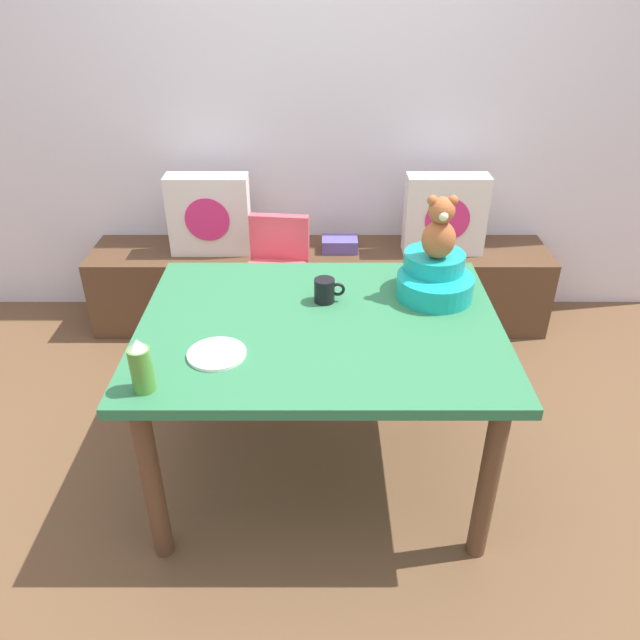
{
  "coord_description": "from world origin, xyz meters",
  "views": [
    {
      "loc": [
        0.0,
        -1.93,
        1.91
      ],
      "look_at": [
        0.0,
        0.1,
        0.69
      ],
      "focal_mm": 34.36,
      "sensor_mm": 36.0,
      "label": 1
    }
  ],
  "objects_px": {
    "dining_table": "(320,344)",
    "teddy_bear": "(440,229)",
    "ketchup_bottle": "(141,366)",
    "coffee_mug": "(325,290)",
    "pillow_floral_right": "(445,215)",
    "highchair": "(276,275)",
    "dinner_plate_near": "(217,354)",
    "book_stack": "(340,244)",
    "infant_seat_teal": "(434,278)",
    "pillow_floral_left": "(209,215)"
  },
  "relations": [
    {
      "from": "dining_table",
      "to": "teddy_bear",
      "type": "bearing_deg",
      "value": 25.92
    },
    {
      "from": "ketchup_bottle",
      "to": "coffee_mug",
      "type": "height_order",
      "value": "ketchup_bottle"
    },
    {
      "from": "pillow_floral_right",
      "to": "highchair",
      "type": "xyz_separation_m",
      "value": [
        -0.9,
        -0.42,
        -0.16
      ]
    },
    {
      "from": "highchair",
      "to": "ketchup_bottle",
      "type": "relative_size",
      "value": 4.27
    },
    {
      "from": "dining_table",
      "to": "coffee_mug",
      "type": "relative_size",
      "value": 11.11
    },
    {
      "from": "dinner_plate_near",
      "to": "book_stack",
      "type": "bearing_deg",
      "value": 72.66
    },
    {
      "from": "highchair",
      "to": "dinner_plate_near",
      "type": "height_order",
      "value": "highchair"
    },
    {
      "from": "dining_table",
      "to": "infant_seat_teal",
      "type": "distance_m",
      "value": 0.53
    },
    {
      "from": "pillow_floral_right",
      "to": "pillow_floral_left",
      "type": "bearing_deg",
      "value": 180.0
    },
    {
      "from": "pillow_floral_right",
      "to": "ketchup_bottle",
      "type": "xyz_separation_m",
      "value": [
        -1.23,
        -1.64,
        0.15
      ]
    },
    {
      "from": "pillow_floral_right",
      "to": "teddy_bear",
      "type": "xyz_separation_m",
      "value": [
        -0.23,
        -1.02,
        0.34
      ]
    },
    {
      "from": "pillow_floral_left",
      "to": "book_stack",
      "type": "distance_m",
      "value": 0.74
    },
    {
      "from": "highchair",
      "to": "teddy_bear",
      "type": "relative_size",
      "value": 3.16
    },
    {
      "from": "pillow_floral_right",
      "to": "book_stack",
      "type": "bearing_deg",
      "value": 177.91
    },
    {
      "from": "highchair",
      "to": "pillow_floral_left",
      "type": "bearing_deg",
      "value": 132.93
    },
    {
      "from": "book_stack",
      "to": "highchair",
      "type": "relative_size",
      "value": 0.25
    },
    {
      "from": "dining_table",
      "to": "highchair",
      "type": "distance_m",
      "value": 0.86
    },
    {
      "from": "dinner_plate_near",
      "to": "infant_seat_teal",
      "type": "bearing_deg",
      "value": 28.61
    },
    {
      "from": "infant_seat_teal",
      "to": "teddy_bear",
      "type": "height_order",
      "value": "teddy_bear"
    },
    {
      "from": "pillow_floral_left",
      "to": "ketchup_bottle",
      "type": "height_order",
      "value": "ketchup_bottle"
    },
    {
      "from": "coffee_mug",
      "to": "dinner_plate_near",
      "type": "relative_size",
      "value": 0.6
    },
    {
      "from": "ketchup_bottle",
      "to": "pillow_floral_left",
      "type": "bearing_deg",
      "value": 92.13
    },
    {
      "from": "teddy_bear",
      "to": "ketchup_bottle",
      "type": "xyz_separation_m",
      "value": [
        -1.0,
        -0.62,
        -0.19
      ]
    },
    {
      "from": "pillow_floral_left",
      "to": "infant_seat_teal",
      "type": "xyz_separation_m",
      "value": [
        1.06,
        -1.02,
        0.13
      ]
    },
    {
      "from": "ketchup_bottle",
      "to": "teddy_bear",
      "type": "bearing_deg",
      "value": 32.03
    },
    {
      "from": "pillow_floral_right",
      "to": "teddy_bear",
      "type": "relative_size",
      "value": 1.76
    },
    {
      "from": "infant_seat_teal",
      "to": "coffee_mug",
      "type": "height_order",
      "value": "infant_seat_teal"
    },
    {
      "from": "ketchup_bottle",
      "to": "coffee_mug",
      "type": "relative_size",
      "value": 1.54
    },
    {
      "from": "book_stack",
      "to": "coffee_mug",
      "type": "bearing_deg",
      "value": -94.74
    },
    {
      "from": "teddy_bear",
      "to": "highchair",
      "type": "bearing_deg",
      "value": 138.12
    },
    {
      "from": "infant_seat_teal",
      "to": "ketchup_bottle",
      "type": "distance_m",
      "value": 1.18
    },
    {
      "from": "highchair",
      "to": "coffee_mug",
      "type": "distance_m",
      "value": 0.75
    },
    {
      "from": "pillow_floral_right",
      "to": "book_stack",
      "type": "height_order",
      "value": "pillow_floral_right"
    },
    {
      "from": "book_stack",
      "to": "dinner_plate_near",
      "type": "distance_m",
      "value": 1.56
    },
    {
      "from": "pillow_floral_right",
      "to": "dining_table",
      "type": "height_order",
      "value": "pillow_floral_right"
    },
    {
      "from": "book_stack",
      "to": "ketchup_bottle",
      "type": "distance_m",
      "value": 1.82
    },
    {
      "from": "dining_table",
      "to": "highchair",
      "type": "relative_size",
      "value": 1.69
    },
    {
      "from": "dining_table",
      "to": "coffee_mug",
      "type": "xyz_separation_m",
      "value": [
        0.02,
        0.16,
        0.14
      ]
    },
    {
      "from": "infant_seat_teal",
      "to": "ketchup_bottle",
      "type": "xyz_separation_m",
      "value": [
        -1.0,
        -0.62,
        0.02
      ]
    },
    {
      "from": "infant_seat_teal",
      "to": "dinner_plate_near",
      "type": "xyz_separation_m",
      "value": [
        -0.8,
        -0.44,
        -0.07
      ]
    },
    {
      "from": "dining_table",
      "to": "ketchup_bottle",
      "type": "xyz_separation_m",
      "value": [
        -0.55,
        -0.4,
        0.18
      ]
    },
    {
      "from": "pillow_floral_right",
      "to": "book_stack",
      "type": "relative_size",
      "value": 2.2
    },
    {
      "from": "teddy_bear",
      "to": "ketchup_bottle",
      "type": "height_order",
      "value": "teddy_bear"
    },
    {
      "from": "pillow_floral_right",
      "to": "coffee_mug",
      "type": "bearing_deg",
      "value": -121.7
    },
    {
      "from": "dining_table",
      "to": "teddy_bear",
      "type": "xyz_separation_m",
      "value": [
        0.45,
        0.22,
        0.37
      ]
    },
    {
      "from": "book_stack",
      "to": "highchair",
      "type": "distance_m",
      "value": 0.55
    },
    {
      "from": "pillow_floral_right",
      "to": "ketchup_bottle",
      "type": "height_order",
      "value": "ketchup_bottle"
    },
    {
      "from": "pillow_floral_right",
      "to": "coffee_mug",
      "type": "distance_m",
      "value": 1.27
    },
    {
      "from": "book_stack",
      "to": "pillow_floral_left",
      "type": "bearing_deg",
      "value": -178.33
    },
    {
      "from": "teddy_bear",
      "to": "coffee_mug",
      "type": "distance_m",
      "value": 0.49
    }
  ]
}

